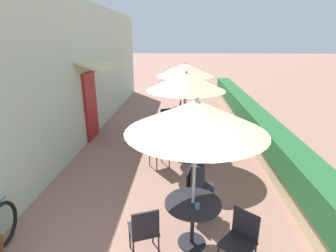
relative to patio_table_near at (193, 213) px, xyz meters
The scene contains 21 objects.
cafe_facade_wall 6.24m from the patio_table_near, 122.18° to the left, with size 0.98×14.20×4.20m.
planter_hedge 5.55m from the patio_table_near, 68.11° to the left, with size 0.60×13.20×1.01m.
patio_table_near is the anchor object (origin of this frame).
patio_umbrella_near 1.52m from the patio_table_near, 90.00° to the left, with size 1.93×1.93×2.35m.
cafe_chair_near_left 0.77m from the patio_table_near, 154.23° to the right, with size 0.51×0.51×0.87m.
cafe_chair_near_right 0.77m from the patio_table_near, 34.23° to the right, with size 0.56×0.56×0.87m.
cafe_chair_near_back 0.77m from the patio_table_near, 85.77° to the left, with size 0.46×0.46×0.87m.
seated_patron_near_back 0.78m from the patio_table_near, 77.42° to the left, with size 0.45×0.38×1.25m.
coffee_cup_near 0.28m from the patio_table_near, 70.78° to the right, with size 0.07×0.07×0.09m.
patio_table_mid 3.00m from the patio_table_near, 91.96° to the left, with size 0.85×0.85×0.75m.
patio_umbrella_mid 3.36m from the patio_table_near, 91.96° to the left, with size 1.93×1.93×2.35m.
cafe_chair_mid_left 2.58m from the patio_table_near, 105.36° to the left, with size 0.56×0.56×0.87m.
cafe_chair_mid_right 3.53m from the patio_table_near, 82.21° to the left, with size 0.56×0.56×0.87m.
seated_patron_mid_right 3.45m from the patio_table_near, 80.94° to the left, with size 0.49×0.51×1.25m.
coffee_cup_mid 2.93m from the patio_table_near, 92.86° to the left, with size 0.07×0.07×0.09m.
patio_table_far 5.55m from the patio_table_near, 91.16° to the left, with size 0.85×0.85×0.75m.
patio_umbrella_far 5.75m from the patio_table_near, 91.16° to the left, with size 1.93×1.93×2.35m.
cafe_chair_far_left 5.21m from the patio_table_near, 83.77° to the left, with size 0.56×0.56×0.87m.
cafe_chair_far_right 6.32m from the patio_table_near, 91.24° to the left, with size 0.43×0.43×0.87m.
cafe_chair_far_back 5.20m from the patio_table_near, 98.47° to the left, with size 0.54×0.54×0.87m.
coffee_cup_far 5.47m from the patio_table_near, 89.77° to the left, with size 0.07×0.07×0.09m.
Camera 1 is at (0.49, -1.52, 3.06)m, focal length 28.00 mm.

